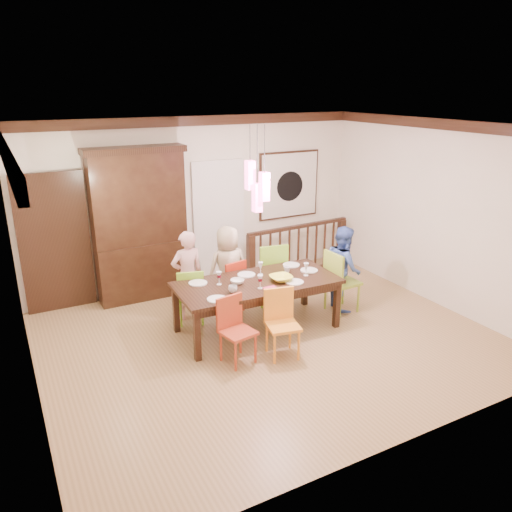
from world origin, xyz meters
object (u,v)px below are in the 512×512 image
person_far_mid (228,268)px  balustrade (298,249)px  person_far_left (188,275)px  person_end_right (343,268)px  dining_table (257,286)px  chair_far_left (190,291)px  china_hutch (140,225)px  chair_end_right (343,277)px

person_far_mid → balustrade: bearing=-155.5°
person_far_left → person_end_right: person_far_left is taller
dining_table → chair_far_left: (-0.76, 0.68, -0.18)m
chair_far_left → china_hutch: china_hutch is taller
balustrade → person_far_left: 2.58m
chair_far_left → chair_end_right: (2.23, -0.74, 0.07)m
china_hutch → person_far_left: bearing=-71.7°
balustrade → person_far_left: size_ratio=1.58×
chair_end_right → person_end_right: bearing=-38.7°
dining_table → person_far_mid: bearing=95.3°
chair_far_left → dining_table: bearing=154.8°
chair_end_right → person_far_left: (-2.21, 0.90, 0.12)m
chair_far_left → balustrade: balustrade is taller
person_far_left → chair_end_right: bearing=155.3°
china_hutch → person_end_right: bearing=-35.7°
balustrade → person_far_mid: 1.93m
person_end_right → chair_far_left: bearing=95.8°
person_far_mid → china_hutch: bearing=-44.1°
china_hutch → chair_end_right: bearing=-38.0°
chair_end_right → person_end_right: (0.08, 0.10, 0.10)m
dining_table → balustrade: bearing=44.9°
chair_far_left → balustrade: 2.65m
chair_far_left → chair_end_right: 2.35m
person_far_mid → person_end_right: person_far_mid is taller
chair_end_right → china_hutch: 3.34m
balustrade → person_far_mid: person_far_mid is taller
china_hutch → person_far_left: size_ratio=1.81×
dining_table → china_hutch: size_ratio=0.94×
chair_far_left → person_end_right: bearing=-178.7°
chair_end_right → china_hutch: bearing=49.5°
dining_table → chair_far_left: 1.03m
person_far_mid → person_far_left: bearing=4.5°
chair_far_left → china_hutch: 1.52m
person_far_left → person_far_mid: size_ratio=1.02×
china_hutch → person_end_right: (2.65, -1.91, -0.58)m
balustrade → chair_far_left: bearing=-162.6°
person_far_left → person_far_mid: person_far_left is taller
china_hutch → person_far_left: china_hutch is taller
balustrade → person_end_right: (-0.17, -1.56, 0.17)m
chair_far_left → person_far_mid: bearing=-148.5°
dining_table → china_hutch: china_hutch is taller
chair_far_left → person_far_mid: person_far_mid is taller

